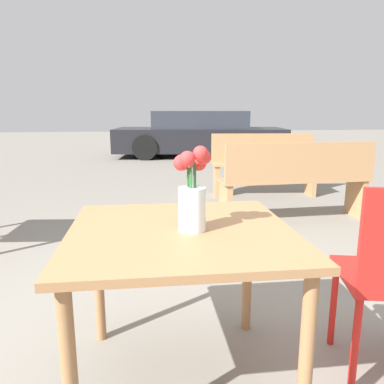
{
  "coord_description": "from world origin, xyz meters",
  "views": [
    {
      "loc": [
        -0.14,
        -1.43,
        1.17
      ],
      "look_at": [
        0.04,
        -0.02,
        0.86
      ],
      "focal_mm": 35.0,
      "sensor_mm": 36.0,
      "label": 1
    }
  ],
  "objects_px": {
    "bench_near": "(297,179)",
    "table_front": "(181,251)",
    "flower_vase": "(192,196)",
    "bench_middle": "(263,163)",
    "parked_car": "(200,135)"
  },
  "relations": [
    {
      "from": "flower_vase",
      "to": "bench_middle",
      "type": "xyz_separation_m",
      "value": [
        1.48,
        3.62,
        -0.39
      ]
    },
    {
      "from": "flower_vase",
      "to": "bench_middle",
      "type": "distance_m",
      "value": 3.93
    },
    {
      "from": "flower_vase",
      "to": "parked_car",
      "type": "bearing_deg",
      "value": 81.23
    },
    {
      "from": "bench_near",
      "to": "parked_car",
      "type": "bearing_deg",
      "value": 91.52
    },
    {
      "from": "bench_near",
      "to": "table_front",
      "type": "bearing_deg",
      "value": -122.69
    },
    {
      "from": "flower_vase",
      "to": "bench_middle",
      "type": "relative_size",
      "value": 0.23
    },
    {
      "from": "bench_near",
      "to": "parked_car",
      "type": "xyz_separation_m",
      "value": [
        -0.16,
        5.89,
        0.09
      ]
    },
    {
      "from": "bench_near",
      "to": "bench_middle",
      "type": "xyz_separation_m",
      "value": [
        0.06,
        1.32,
        -0.01
      ]
    },
    {
      "from": "table_front",
      "to": "bench_near",
      "type": "distance_m",
      "value": 2.71
    },
    {
      "from": "flower_vase",
      "to": "bench_near",
      "type": "xyz_separation_m",
      "value": [
        1.42,
        2.29,
        -0.38
      ]
    },
    {
      "from": "parked_car",
      "to": "bench_middle",
      "type": "bearing_deg",
      "value": -87.27
    },
    {
      "from": "flower_vase",
      "to": "parked_car",
      "type": "relative_size",
      "value": 0.08
    },
    {
      "from": "bench_near",
      "to": "bench_middle",
      "type": "bearing_deg",
      "value": 87.34
    },
    {
      "from": "bench_near",
      "to": "bench_middle",
      "type": "relative_size",
      "value": 1.11
    },
    {
      "from": "bench_middle",
      "to": "parked_car",
      "type": "relative_size",
      "value": 0.33
    }
  ]
}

